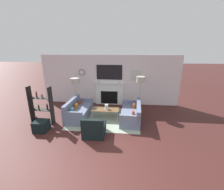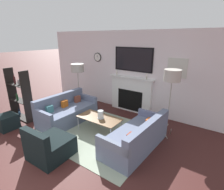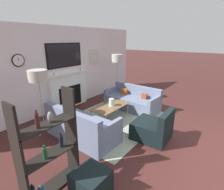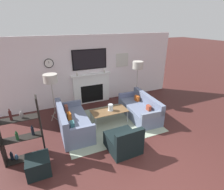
# 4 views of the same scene
# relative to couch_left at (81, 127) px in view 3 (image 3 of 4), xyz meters

# --- Properties ---
(ground_plane) EXTENTS (60.00, 60.00, 0.00)m
(ground_plane) POSITION_rel_couch_left_xyz_m (1.20, -2.82, -0.30)
(ground_plane) COLOR #3E1D1A
(fireplace_wall) EXTENTS (7.51, 0.28, 2.70)m
(fireplace_wall) POSITION_rel_couch_left_xyz_m (1.20, 1.93, 0.94)
(fireplace_wall) COLOR silver
(fireplace_wall) RESTS_ON ground_plane
(area_rug) EXTENTS (3.01, 2.40, 0.01)m
(area_rug) POSITION_rel_couch_left_xyz_m (1.20, -0.00, -0.29)
(area_rug) COLOR gray
(area_rug) RESTS_ON ground_plane
(couch_left) EXTENTS (0.88, 1.80, 0.82)m
(couch_left) POSITION_rel_couch_left_xyz_m (0.00, 0.00, 0.00)
(couch_left) COLOR slate
(couch_left) RESTS_ON ground_plane
(couch_right) EXTENTS (0.92, 1.87, 0.76)m
(couch_right) POSITION_rel_couch_left_xyz_m (2.39, -0.00, -0.02)
(couch_right) COLOR slate
(couch_right) RESTS_ON ground_plane
(armchair) EXTENTS (0.79, 0.84, 0.76)m
(armchair) POSITION_rel_couch_left_xyz_m (1.02, -1.38, -0.04)
(armchair) COLOR black
(armchair) RESTS_ON ground_plane
(coffee_table) EXTENTS (1.19, 0.58, 0.43)m
(coffee_table) POSITION_rel_couch_left_xyz_m (1.23, 0.06, 0.11)
(coffee_table) COLOR brown
(coffee_table) RESTS_ON ground_plane
(hurricane_candle) EXTENTS (0.18, 0.18, 0.21)m
(hurricane_candle) POSITION_rel_couch_left_xyz_m (1.28, 0.06, 0.23)
(hurricane_candle) COLOR silver
(hurricane_candle) RESTS_ON coffee_table
(floor_lamp_left) EXTENTS (0.44, 0.44, 1.63)m
(floor_lamp_left) POSITION_rel_couch_left_xyz_m (-0.39, 0.92, 1.18)
(floor_lamp_left) COLOR #9E998E
(floor_lamp_left) RESTS_ON ground_plane
(floor_lamp_right) EXTENTS (0.40, 0.40, 1.77)m
(floor_lamp_right) POSITION_rel_couch_left_xyz_m (2.79, 0.92, 1.30)
(floor_lamp_right) COLOR #9E998E
(floor_lamp_right) RESTS_ON ground_plane
(shelf_unit) EXTENTS (0.92, 0.28, 1.59)m
(shelf_unit) POSITION_rel_couch_left_xyz_m (-1.31, -0.69, 0.44)
(shelf_unit) COLOR black
(shelf_unit) RESTS_ON ground_plane
(ottoman) EXTENTS (0.50, 0.50, 0.41)m
(ottoman) POSITION_rel_couch_left_xyz_m (-1.04, -1.29, -0.09)
(ottoman) COLOR black
(ottoman) RESTS_ON ground_plane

